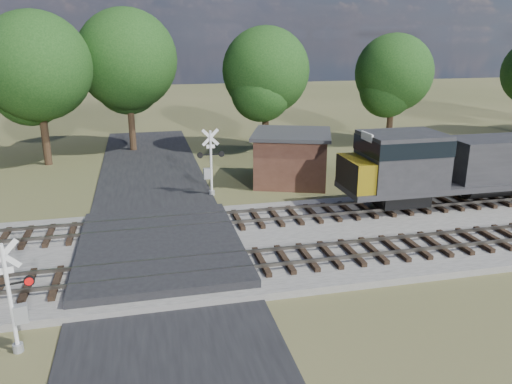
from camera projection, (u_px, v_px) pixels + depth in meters
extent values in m
plane|color=#444A27|center=(161.00, 259.00, 21.69)|extent=(160.00, 160.00, 0.00)
cube|color=gray|center=(369.00, 232.00, 24.27)|extent=(140.00, 10.00, 0.30)
cube|color=black|center=(161.00, 258.00, 21.68)|extent=(7.00, 60.00, 0.08)
cube|color=#262628|center=(160.00, 248.00, 22.06)|extent=(7.00, 9.00, 0.62)
cube|color=black|center=(214.00, 266.00, 20.15)|extent=(44.00, 2.60, 0.18)
cube|color=#5D584F|center=(403.00, 251.00, 21.17)|extent=(140.00, 0.08, 0.15)
cube|color=#5D584F|center=(387.00, 238.00, 22.50)|extent=(140.00, 0.08, 0.15)
cube|color=black|center=(199.00, 223.00, 24.79)|extent=(44.00, 2.60, 0.18)
cube|color=#5D584F|center=(354.00, 212.00, 25.81)|extent=(140.00, 0.08, 0.15)
cube|color=#5D584F|center=(344.00, 203.00, 27.14)|extent=(140.00, 0.08, 0.15)
cylinder|color=silver|center=(10.00, 300.00, 14.85)|extent=(0.13, 0.13, 3.61)
cylinder|color=#929597|center=(18.00, 348.00, 15.35)|extent=(0.32, 0.32, 0.27)
cube|color=silver|center=(3.00, 255.00, 14.41)|extent=(0.93, 0.23, 0.94)
cube|color=silver|center=(3.00, 255.00, 14.41)|extent=(0.93, 0.23, 0.94)
cube|color=silver|center=(5.00, 271.00, 14.56)|extent=(0.45, 0.12, 0.20)
cube|color=black|center=(8.00, 285.00, 14.70)|extent=(1.42, 0.35, 0.05)
cylinder|color=red|center=(29.00, 281.00, 14.93)|extent=(0.34, 0.15, 0.32)
cube|color=#929597|center=(21.00, 314.00, 15.10)|extent=(0.45, 0.35, 0.59)
cylinder|color=silver|center=(211.00, 164.00, 29.74)|extent=(0.14, 0.14, 3.97)
cylinder|color=#929597|center=(212.00, 193.00, 30.29)|extent=(0.36, 0.36, 0.30)
cube|color=silver|center=(210.00, 137.00, 29.26)|extent=(1.04, 0.10, 1.04)
cube|color=silver|center=(210.00, 137.00, 29.26)|extent=(1.04, 0.10, 1.04)
cube|color=silver|center=(211.00, 146.00, 29.43)|extent=(0.50, 0.06, 0.22)
cube|color=black|center=(211.00, 155.00, 29.58)|extent=(1.59, 0.15, 0.06)
cylinder|color=red|center=(221.00, 154.00, 29.75)|extent=(0.36, 0.12, 0.36)
cylinder|color=red|center=(200.00, 155.00, 29.40)|extent=(0.36, 0.12, 0.36)
cube|color=#929597|center=(207.00, 173.00, 29.85)|extent=(0.46, 0.32, 0.65)
cube|color=#43261C|center=(291.00, 159.00, 32.53)|extent=(5.74, 5.74, 3.13)
cube|color=#2E2E30|center=(292.00, 134.00, 32.03)|extent=(6.31, 6.31, 0.22)
cylinder|color=black|center=(44.00, 128.00, 36.67)|extent=(0.56, 0.56, 5.53)
sphere|color=black|center=(36.00, 66.00, 35.33)|extent=(7.75, 7.75, 7.75)
cylinder|color=black|center=(131.00, 117.00, 41.15)|extent=(0.56, 0.56, 5.72)
sphere|color=black|center=(127.00, 59.00, 39.77)|extent=(8.01, 8.01, 8.01)
cylinder|color=black|center=(265.00, 120.00, 41.42)|extent=(0.56, 0.56, 5.03)
sphere|color=black|center=(266.00, 71.00, 40.21)|extent=(7.04, 7.04, 7.04)
cylinder|color=black|center=(390.00, 117.00, 44.03)|extent=(0.56, 0.56, 4.76)
sphere|color=black|center=(394.00, 73.00, 42.88)|extent=(6.66, 6.66, 6.66)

